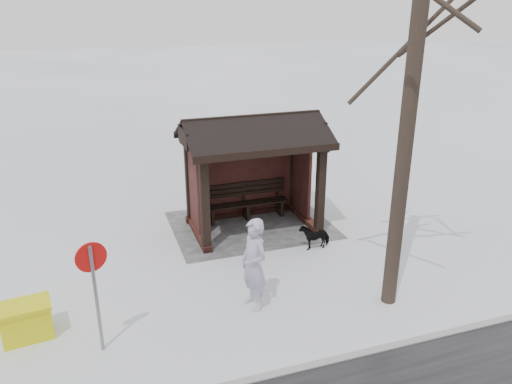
% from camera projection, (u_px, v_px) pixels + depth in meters
% --- Properties ---
extents(ground, '(120.00, 120.00, 0.00)m').
position_uv_depth(ground, '(253.00, 228.00, 13.43)').
color(ground, white).
rests_on(ground, ground).
extents(kerb, '(120.00, 0.15, 0.06)m').
position_uv_depth(kerb, '(354.00, 356.00, 8.56)').
color(kerb, gray).
rests_on(kerb, ground).
extents(trampled_patch, '(4.20, 3.20, 0.02)m').
position_uv_depth(trampled_patch, '(251.00, 225.00, 13.61)').
color(trampled_patch, gray).
rests_on(trampled_patch, ground).
extents(bus_shelter, '(3.60, 2.40, 3.09)m').
position_uv_depth(bus_shelter, '(251.00, 149.00, 12.80)').
color(bus_shelter, '#361913').
rests_on(bus_shelter, ground).
extents(pedestrian, '(0.62, 0.78, 1.88)m').
position_uv_depth(pedestrian, '(254.00, 265.00, 9.64)').
color(pedestrian, '#ACA5C2').
rests_on(pedestrian, ground).
extents(dog, '(0.75, 0.37, 0.62)m').
position_uv_depth(dog, '(315.00, 236.00, 12.27)').
color(dog, black).
rests_on(dog, ground).
extents(grit_bin, '(0.96, 0.71, 0.68)m').
position_uv_depth(grit_bin, '(27.00, 320.00, 8.95)').
color(grit_bin, '#CECA0C').
rests_on(grit_bin, ground).
extents(road_sign, '(0.51, 0.19, 2.07)m').
position_uv_depth(road_sign, '(93.00, 273.00, 8.21)').
color(road_sign, gray).
rests_on(road_sign, ground).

